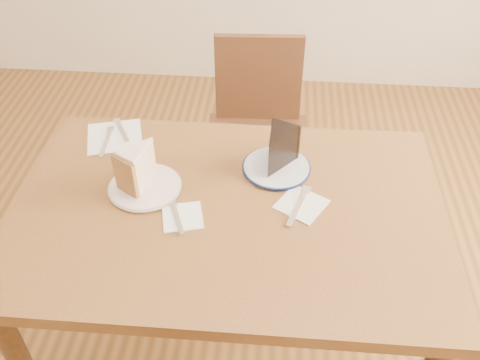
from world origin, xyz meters
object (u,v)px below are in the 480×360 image
(table, at_px, (229,231))
(chocolate_cake, at_px, (277,151))
(plate_navy, at_px, (276,168))
(chair_far, at_px, (257,134))
(plate_cream, at_px, (145,187))
(carrot_cake, at_px, (141,166))

(table, bearing_deg, chocolate_cake, 54.22)
(plate_navy, bearing_deg, table, -126.34)
(chair_far, relative_size, plate_cream, 4.22)
(chocolate_cake, bearing_deg, chair_far, -60.05)
(table, bearing_deg, plate_cream, 167.22)
(table, relative_size, plate_navy, 6.12)
(table, relative_size, chocolate_cake, 9.77)
(table, height_order, chocolate_cake, chocolate_cake)
(chair_far, distance_m, chocolate_cake, 0.66)
(chair_far, height_order, chocolate_cake, chocolate_cake)
(table, distance_m, plate_cream, 0.27)
(plate_cream, distance_m, plate_navy, 0.39)
(carrot_cake, bearing_deg, plate_navy, 48.18)
(table, relative_size, plate_cream, 5.97)
(plate_cream, height_order, plate_navy, same)
(carrot_cake, bearing_deg, chair_far, 98.88)
(plate_cream, bearing_deg, chocolate_cake, 17.85)
(chair_far, relative_size, plate_navy, 4.32)
(plate_cream, xyz_separation_m, plate_navy, (0.37, 0.12, 0.00))
(table, xyz_separation_m, plate_cream, (-0.25, 0.06, 0.10))
(table, bearing_deg, carrot_cake, 164.01)
(table, height_order, plate_cream, plate_cream)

